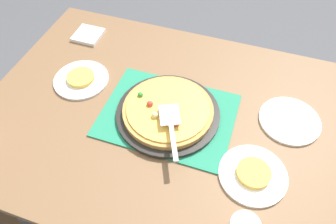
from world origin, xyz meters
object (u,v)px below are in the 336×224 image
pizza_pan (168,113)px  pizza_server (171,126)px  served_slice_right (254,173)px  pizza (168,110)px  napkin_stack (88,35)px  plate_far_right (253,175)px  served_slice_left (81,77)px  plate_near_left (81,80)px  plate_side (290,121)px

pizza_pan → pizza_server: (-0.04, 0.09, 0.05)m
pizza_pan → served_slice_right: 0.37m
pizza → napkin_stack: size_ratio=2.75×
plate_far_right → pizza_server: 0.31m
served_slice_left → napkin_stack: 0.29m
plate_far_right → served_slice_left: size_ratio=2.00×
pizza_pan → served_slice_right: served_slice_right is taller
plate_far_right → napkin_stack: bearing=-29.2°
pizza_server → napkin_stack: bearing=-37.3°
pizza_pan → plate_near_left: bearing=-8.4°
plate_near_left → plate_side: bearing=-175.9°
pizza → served_slice_left: (0.39, -0.06, -0.02)m
plate_side → plate_far_right: bearing=70.7°
pizza → plate_near_left: bearing=-8.6°
plate_side → served_slice_left: served_slice_left is taller
plate_far_right → served_slice_right: (0.00, 0.00, 0.01)m
plate_near_left → napkin_stack: napkin_stack is taller
pizza_pan → pizza: (0.00, 0.00, 0.02)m
plate_near_left → pizza: bearing=171.4°
napkin_stack → served_slice_left: bearing=112.1°
pizza_server → plate_far_right: bearing=169.2°
served_slice_left → plate_near_left: bearing=90.0°
plate_near_left → pizza_server: (-0.43, 0.15, 0.06)m
plate_side → served_slice_left: size_ratio=2.00×
plate_side → napkin_stack: 0.95m
pizza_pan → pizza_server: size_ratio=1.68×
plate_near_left → napkin_stack: size_ratio=1.83×
pizza → served_slice_right: pizza is taller
pizza → plate_side: bearing=-164.7°
plate_far_right → served_slice_left: (0.73, -0.20, 0.01)m
plate_side → napkin_stack: size_ratio=1.83×
served_slice_right → napkin_stack: (0.83, -0.47, -0.01)m
plate_near_left → pizza_server: pizza_server is taller
pizza_server → served_slice_right: bearing=169.2°
plate_near_left → plate_far_right: bearing=164.4°
pizza → plate_side: (-0.43, -0.12, -0.03)m
pizza → plate_near_left: (0.39, -0.06, -0.03)m
pizza → plate_far_right: 0.37m
plate_far_right → pizza_pan: bearing=-23.4°
plate_near_left → plate_side: (-0.82, -0.06, 0.00)m
plate_near_left → plate_side: size_ratio=1.00×
plate_near_left → plate_side: same height
plate_far_right → plate_side: same height
served_slice_left → pizza_server: (-0.43, 0.15, 0.05)m
pizza_pan → plate_far_right: bearing=156.6°
pizza → served_slice_left: 0.39m
plate_far_right → pizza_server: pizza_server is taller
pizza_pan → pizza: size_ratio=1.15×
pizza_pan → plate_side: bearing=-164.8°
plate_near_left → napkin_stack: bearing=-67.9°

